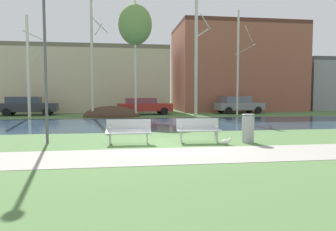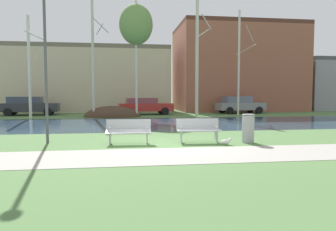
{
  "view_description": "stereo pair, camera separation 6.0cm",
  "coord_description": "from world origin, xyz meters",
  "px_view_note": "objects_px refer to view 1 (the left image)",
  "views": [
    {
      "loc": [
        -1.51,
        -10.74,
        1.79
      ],
      "look_at": [
        0.17,
        0.68,
        0.99
      ],
      "focal_mm": 33.64,
      "sensor_mm": 36.0,
      "label": 1
    },
    {
      "loc": [
        -1.45,
        -10.75,
        1.79
      ],
      "look_at": [
        0.17,
        0.68,
        0.99
      ],
      "focal_mm": 33.64,
      "sensor_mm": 36.0,
      "label": 2
    }
  ],
  "objects_px": {
    "bench_left": "(129,131)",
    "trash_bin": "(248,128)",
    "bench_right": "(198,130)",
    "parked_hatch_third_grey": "(238,104)",
    "parked_van_nearest_dark": "(28,106)",
    "parked_sedan_second_red": "(144,106)",
    "seagull": "(226,141)",
    "streetlamp": "(44,29)"
  },
  "relations": [
    {
      "from": "bench_left",
      "to": "trash_bin",
      "type": "bearing_deg",
      "value": -4.17
    },
    {
      "from": "bench_right",
      "to": "trash_bin",
      "type": "height_order",
      "value": "trash_bin"
    },
    {
      "from": "bench_right",
      "to": "parked_hatch_third_grey",
      "type": "xyz_separation_m",
      "value": [
        7.75,
        16.21,
        0.35
      ]
    },
    {
      "from": "parked_van_nearest_dark",
      "to": "parked_sedan_second_red",
      "type": "xyz_separation_m",
      "value": [
        9.66,
        -0.51,
        -0.05
      ]
    },
    {
      "from": "bench_left",
      "to": "parked_van_nearest_dark",
      "type": "relative_size",
      "value": 0.35
    },
    {
      "from": "bench_right",
      "to": "parked_van_nearest_dark",
      "type": "distance_m",
      "value": 19.48
    },
    {
      "from": "seagull",
      "to": "parked_sedan_second_red",
      "type": "bearing_deg",
      "value": 95.94
    },
    {
      "from": "seagull",
      "to": "bench_right",
      "type": "bearing_deg",
      "value": 136.36
    },
    {
      "from": "parked_van_nearest_dark",
      "to": "parked_hatch_third_grey",
      "type": "xyz_separation_m",
      "value": [
        18.32,
        -0.14,
        0.01
      ]
    },
    {
      "from": "seagull",
      "to": "streetlamp",
      "type": "bearing_deg",
      "value": 167.62
    },
    {
      "from": "seagull",
      "to": "parked_van_nearest_dark",
      "type": "distance_m",
      "value": 20.58
    },
    {
      "from": "trash_bin",
      "to": "parked_hatch_third_grey",
      "type": "distance_m",
      "value": 17.57
    },
    {
      "from": "parked_van_nearest_dark",
      "to": "streetlamp",
      "type": "bearing_deg",
      "value": -72.11
    },
    {
      "from": "bench_left",
      "to": "parked_hatch_third_grey",
      "type": "xyz_separation_m",
      "value": [
        10.31,
        16.21,
        0.35
      ]
    },
    {
      "from": "bench_left",
      "to": "streetlamp",
      "type": "height_order",
      "value": "streetlamp"
    },
    {
      "from": "bench_right",
      "to": "parked_hatch_third_grey",
      "type": "distance_m",
      "value": 17.97
    },
    {
      "from": "bench_right",
      "to": "trash_bin",
      "type": "xyz_separation_m",
      "value": [
        1.8,
        -0.32,
        0.07
      ]
    },
    {
      "from": "parked_sedan_second_red",
      "to": "parked_hatch_third_grey",
      "type": "height_order",
      "value": "parked_hatch_third_grey"
    },
    {
      "from": "bench_right",
      "to": "trash_bin",
      "type": "distance_m",
      "value": 1.82
    },
    {
      "from": "seagull",
      "to": "parked_hatch_third_grey",
      "type": "distance_m",
      "value": 18.36
    },
    {
      "from": "bench_right",
      "to": "parked_van_nearest_dark",
      "type": "height_order",
      "value": "parked_van_nearest_dark"
    },
    {
      "from": "parked_van_nearest_dark",
      "to": "trash_bin",
      "type": "bearing_deg",
      "value": -53.42
    },
    {
      "from": "bench_left",
      "to": "seagull",
      "type": "distance_m",
      "value": 3.48
    },
    {
      "from": "seagull",
      "to": "parked_van_nearest_dark",
      "type": "height_order",
      "value": "parked_van_nearest_dark"
    },
    {
      "from": "bench_left",
      "to": "bench_right",
      "type": "xyz_separation_m",
      "value": [
        2.56,
        0.0,
        0.0
      ]
    },
    {
      "from": "seagull",
      "to": "parked_sedan_second_red",
      "type": "relative_size",
      "value": 0.09
    },
    {
      "from": "bench_left",
      "to": "trash_bin",
      "type": "height_order",
      "value": "trash_bin"
    },
    {
      "from": "trash_bin",
      "to": "streetlamp",
      "type": "height_order",
      "value": "streetlamp"
    },
    {
      "from": "streetlamp",
      "to": "parked_hatch_third_grey",
      "type": "bearing_deg",
      "value": 49.68
    },
    {
      "from": "seagull",
      "to": "streetlamp",
      "type": "relative_size",
      "value": 0.06
    },
    {
      "from": "parked_sedan_second_red",
      "to": "seagull",
      "type": "bearing_deg",
      "value": -84.06
    },
    {
      "from": "bench_right",
      "to": "streetlamp",
      "type": "relative_size",
      "value": 0.26
    },
    {
      "from": "trash_bin",
      "to": "parked_sedan_second_red",
      "type": "distance_m",
      "value": 16.39
    },
    {
      "from": "parked_sedan_second_red",
      "to": "parked_hatch_third_grey",
      "type": "relative_size",
      "value": 1.07
    },
    {
      "from": "seagull",
      "to": "streetlamp",
      "type": "height_order",
      "value": "streetlamp"
    },
    {
      "from": "bench_left",
      "to": "trash_bin",
      "type": "relative_size",
      "value": 1.55
    },
    {
      "from": "bench_right",
      "to": "parked_sedan_second_red",
      "type": "relative_size",
      "value": 0.34
    },
    {
      "from": "seagull",
      "to": "parked_hatch_third_grey",
      "type": "height_order",
      "value": "parked_hatch_third_grey"
    },
    {
      "from": "parked_van_nearest_dark",
      "to": "parked_sedan_second_red",
      "type": "height_order",
      "value": "parked_van_nearest_dark"
    },
    {
      "from": "streetlamp",
      "to": "seagull",
      "type": "bearing_deg",
      "value": -12.38
    },
    {
      "from": "parked_van_nearest_dark",
      "to": "parked_sedan_second_red",
      "type": "distance_m",
      "value": 9.67
    },
    {
      "from": "streetlamp",
      "to": "parked_hatch_third_grey",
      "type": "relative_size",
      "value": 1.42
    }
  ]
}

